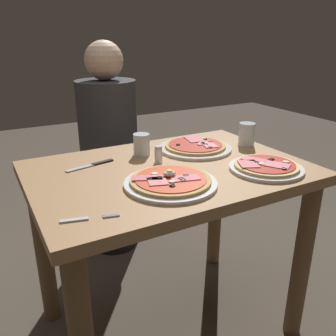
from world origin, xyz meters
TOP-DOWN VIEW (x-y plane):
  - ground_plane at (0.00, 0.00)m, footprint 8.00×8.00m
  - dining_table at (0.00, 0.00)m, footprint 1.01×0.70m
  - pizza_foreground at (-0.08, -0.15)m, footprint 0.31×0.31m
  - pizza_across_left at (0.30, -0.19)m, footprint 0.27×0.27m
  - pizza_across_right at (0.20, 0.14)m, footprint 0.31×0.31m
  - water_glass_near at (0.44, 0.08)m, footprint 0.07×0.07m
  - water_glass_far at (-0.03, 0.18)m, footprint 0.07×0.07m
  - fork at (-0.39, -0.24)m, footprint 0.16×0.05m
  - knife at (-0.24, 0.16)m, footprint 0.19×0.06m
  - salt_shaker at (-0.01, 0.07)m, footprint 0.03×0.03m
  - diner_person at (0.02, 0.74)m, footprint 0.32×0.32m

SIDE VIEW (x-z plane):
  - ground_plane at x=0.00m, z-range 0.00..0.00m
  - diner_person at x=0.02m, z-range -0.03..1.15m
  - dining_table at x=0.00m, z-range 0.23..0.97m
  - fork at x=-0.39m, z-range 0.74..0.75m
  - knife at x=-0.24m, z-range 0.74..0.75m
  - pizza_across_right at x=0.20m, z-range 0.74..0.77m
  - pizza_across_left at x=0.30m, z-range 0.74..0.77m
  - pizza_foreground at x=-0.08m, z-range 0.73..0.78m
  - salt_shaker at x=-0.01m, z-range 0.74..0.81m
  - water_glass_far at x=-0.03m, z-range 0.74..0.82m
  - water_glass_near at x=0.44m, z-range 0.74..0.84m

